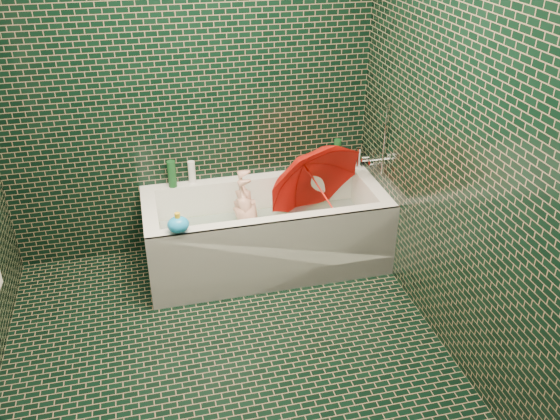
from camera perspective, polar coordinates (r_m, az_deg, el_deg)
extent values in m
plane|color=black|center=(3.58, -4.81, -14.95)|extent=(2.80, 2.80, 0.00)
plane|color=black|center=(4.15, -8.90, 11.54)|extent=(2.80, 0.00, 2.80)
plane|color=black|center=(1.73, 1.70, -16.84)|extent=(2.80, 0.00, 2.80)
plane|color=black|center=(3.28, 17.32, 5.60)|extent=(0.00, 2.80, 2.80)
cube|color=white|center=(4.39, -1.34, -4.15)|extent=(1.70, 0.75, 0.15)
cube|color=white|center=(4.52, -2.30, 0.97)|extent=(1.70, 0.10, 0.40)
cube|color=white|center=(3.97, -0.34, -3.36)|extent=(1.70, 0.10, 0.40)
cube|color=white|center=(4.46, 8.69, 0.22)|extent=(0.10, 0.55, 0.40)
cube|color=white|center=(4.17, -12.18, -2.38)|extent=(0.10, 0.55, 0.40)
cube|color=white|center=(3.98, -0.20, -4.57)|extent=(1.70, 0.02, 0.55)
cube|color=green|center=(4.34, -1.35, -3.26)|extent=(1.35, 0.47, 0.01)
cube|color=silver|center=(4.27, -1.38, -1.63)|extent=(1.48, 0.53, 0.00)
cylinder|color=silver|center=(4.30, 9.43, 4.69)|extent=(0.14, 0.05, 0.05)
cylinder|color=silver|center=(4.32, 8.15, 4.92)|extent=(0.05, 0.04, 0.04)
cylinder|color=silver|center=(4.13, 10.08, 6.88)|extent=(0.01, 0.01, 0.55)
imported|color=#E2A38D|center=(4.25, -2.88, -1.62)|extent=(0.87, 0.49, 0.28)
imported|color=red|center=(4.22, 4.14, 1.63)|extent=(0.94, 1.03, 1.02)
imported|color=white|center=(4.61, 6.14, 4.19)|extent=(0.11, 0.11, 0.23)
imported|color=#531F77|center=(4.65, 7.35, 4.33)|extent=(0.12, 0.12, 0.21)
imported|color=#13451D|center=(4.57, 6.13, 3.94)|extent=(0.16, 0.16, 0.16)
cylinder|color=#13451D|center=(4.52, 5.53, 5.37)|extent=(0.06, 0.06, 0.24)
cylinder|color=silver|center=(4.58, 7.60, 5.01)|extent=(0.06, 0.06, 0.16)
cylinder|color=#13451D|center=(4.31, -10.36, 3.43)|extent=(0.07, 0.07, 0.20)
cylinder|color=white|center=(4.35, -8.49, 3.64)|extent=(0.07, 0.07, 0.17)
ellipsoid|color=yellow|center=(4.50, 3.12, 4.20)|extent=(0.11, 0.10, 0.07)
sphere|color=yellow|center=(4.49, 3.57, 4.80)|extent=(0.05, 0.05, 0.05)
cone|color=orange|center=(4.51, 3.86, 4.81)|extent=(0.02, 0.03, 0.02)
ellipsoid|color=#1A98F1|center=(3.75, -9.77, -1.39)|extent=(0.17, 0.16, 0.11)
cylinder|color=yellow|center=(3.72, -9.85, -0.56)|extent=(0.03, 0.03, 0.04)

